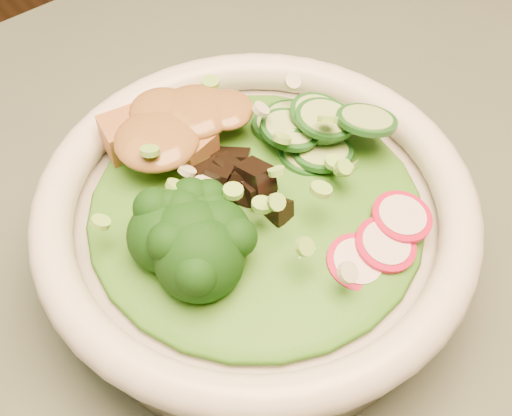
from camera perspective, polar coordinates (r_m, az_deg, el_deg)
dining_table at (r=0.57m, az=12.56°, el=-10.65°), size 1.20×0.80×0.75m
salad_bowl at (r=0.43m, az=0.00°, el=-1.60°), size 0.26×0.26×0.07m
lettuce_bed at (r=0.41m, az=0.00°, el=0.09°), size 0.20×0.20×0.02m
broccoli_florets at (r=0.37m, az=-5.48°, el=-4.37°), size 0.08×0.07×0.04m
radish_slices at (r=0.39m, az=7.67°, el=-3.91°), size 0.11×0.04×0.02m
cucumber_slices at (r=0.43m, az=5.25°, el=6.01°), size 0.07×0.07×0.03m
mushroom_heap at (r=0.40m, az=-1.30°, el=2.04°), size 0.07×0.07×0.04m
tofu_cubes at (r=0.43m, az=-6.25°, el=5.08°), size 0.09×0.06×0.03m
peanut_sauce at (r=0.42m, az=-6.40°, el=6.24°), size 0.07×0.05×0.02m
scallion_garnish at (r=0.39m, az=0.00°, el=2.14°), size 0.18×0.18×0.02m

